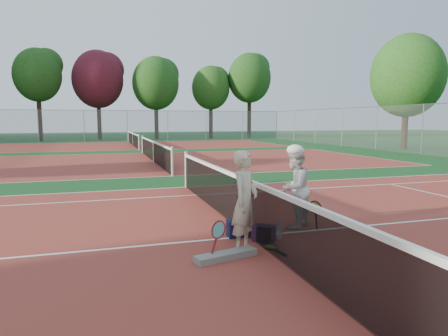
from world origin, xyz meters
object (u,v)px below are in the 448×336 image
object	(u,v)px
player_a	(245,201)
net_main	(249,208)
racket_black_held	(315,216)
sports_bag_navy	(238,228)
water_bottle	(279,231)
sports_bag_purple	(264,234)
racket_red	(218,239)
player_b	(294,188)
racket_spare	(270,247)

from	to	relation	value
player_a	net_main	bearing A→B (deg)	17.56
racket_black_held	sports_bag_navy	xyz separation A→B (m)	(-1.49, 0.08, -0.14)
player_a	water_bottle	xyz separation A→B (m)	(0.77, 0.39, -0.65)
racket_black_held	sports_bag_purple	size ratio (longest dim) A/B	1.68
racket_red	sports_bag_purple	distance (m)	1.10
water_bottle	player_b	bearing A→B (deg)	46.94
net_main	water_bottle	bearing A→B (deg)	-37.40
sports_bag_navy	water_bottle	xyz separation A→B (m)	(0.62, -0.38, 0.00)
racket_red	sports_bag_purple	xyz separation A→B (m)	(0.96, 0.52, -0.13)
player_b	racket_red	distance (m)	2.27
player_a	racket_spare	distance (m)	0.90
player_b	sports_bag_navy	distance (m)	1.41
player_a	player_b	distance (m)	1.74
net_main	player_a	size ratio (longest dim) A/B	6.90
sports_bag_purple	racket_black_held	bearing A→B (deg)	15.84
player_a	sports_bag_purple	distance (m)	0.90
racket_spare	sports_bag_navy	xyz separation A→B (m)	(-0.29, 0.75, 0.13)
water_bottle	player_a	bearing A→B (deg)	-153.07
racket_spare	water_bottle	distance (m)	0.51
racket_red	player_b	bearing A→B (deg)	-5.94
racket_red	racket_spare	world-z (taller)	racket_red
racket_red	racket_black_held	bearing A→B (deg)	-16.92
racket_black_held	water_bottle	distance (m)	0.93
racket_red	water_bottle	world-z (taller)	racket_red
racket_red	water_bottle	xyz separation A→B (m)	(1.25, 0.54, -0.12)
racket_red	player_a	bearing A→B (deg)	-21.14
racket_red	racket_black_held	size ratio (longest dim) A/B	0.96
player_a	water_bottle	distance (m)	1.08
net_main	racket_spare	size ratio (longest dim) A/B	18.30
racket_red	sports_bag_navy	bearing A→B (deg)	16.97
racket_spare	net_main	bearing A→B (deg)	-0.63
player_b	racket_red	xyz separation A→B (m)	(-1.86, -1.20, -0.49)
racket_black_held	sports_bag_navy	world-z (taller)	racket_black_held
player_b	racket_spare	world-z (taller)	player_b
racket_spare	sports_bag_purple	size ratio (longest dim) A/B	1.76
net_main	racket_red	xyz separation A→B (m)	(-0.82, -0.87, -0.24)
racket_black_held	racket_spare	size ratio (longest dim) A/B	0.95
racket_spare	water_bottle	xyz separation A→B (m)	(0.33, 0.37, 0.14)
racket_spare	racket_black_held	bearing A→B (deg)	-69.28
player_a	water_bottle	bearing A→B (deg)	-19.50
water_bottle	sports_bag_purple	bearing A→B (deg)	-175.45
racket_black_held	sports_bag_purple	world-z (taller)	racket_black_held
net_main	player_a	distance (m)	0.85
player_a	racket_red	bearing A→B (deg)	151.21
net_main	player_b	xyz separation A→B (m)	(1.04, 0.33, 0.26)
racket_red	sports_bag_purple	world-z (taller)	racket_red
player_b	sports_bag_navy	bearing A→B (deg)	-23.98
net_main	racket_red	bearing A→B (deg)	-133.51
sports_bag_navy	sports_bag_purple	bearing A→B (deg)	-50.51
player_b	player_a	bearing A→B (deg)	0.45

